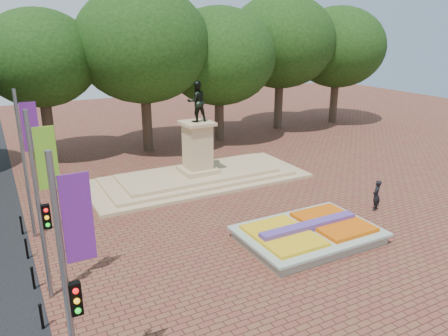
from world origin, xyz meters
TOP-DOWN VIEW (x-y plane):
  - ground at (0.00, 0.00)m, footprint 90.00×90.00m
  - flower_bed at (1.03, -2.00)m, footprint 6.30×4.30m
  - monument at (0.00, 8.00)m, footprint 14.00×6.00m
  - tree_row_back at (2.33, 18.00)m, footprint 44.80×8.80m
  - banner_poles at (-10.08, -1.31)m, footprint 0.88×11.17m
  - bollard_row at (-10.70, -1.50)m, footprint 0.12×13.12m
  - pedestrian at (6.51, -0.85)m, footprint 0.74×0.68m

SIDE VIEW (x-z plane):
  - ground at x=0.00m, z-range 0.00..0.00m
  - flower_bed at x=1.03m, z-range -0.08..0.83m
  - bollard_row at x=-10.70m, z-range 0.04..1.02m
  - pedestrian at x=6.51m, z-range 0.00..1.69m
  - monument at x=0.00m, z-range -2.32..4.09m
  - banner_poles at x=-10.08m, z-range 0.38..7.38m
  - tree_row_back at x=2.33m, z-range 1.46..11.89m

